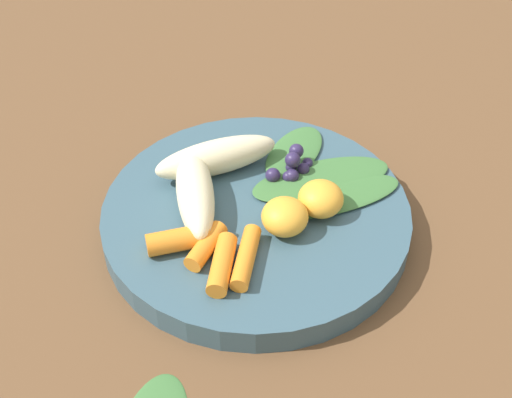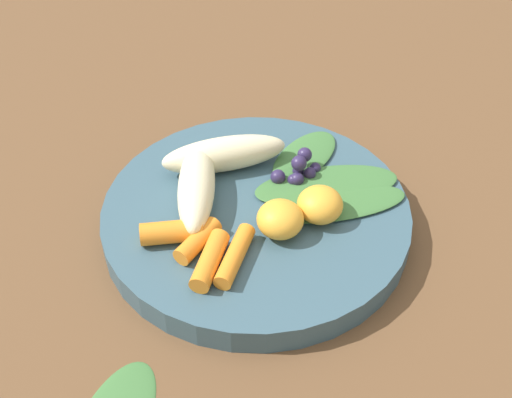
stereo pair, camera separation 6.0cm
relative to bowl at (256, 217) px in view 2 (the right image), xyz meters
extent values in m
plane|color=brown|center=(0.00, 0.00, -0.01)|extent=(2.40, 2.40, 0.00)
cylinder|color=#385666|center=(0.00, 0.00, 0.00)|extent=(0.28, 0.28, 0.03)
ellipsoid|color=beige|center=(0.01, -0.05, 0.03)|extent=(0.12, 0.07, 0.03)
ellipsoid|color=beige|center=(-0.04, -0.05, 0.03)|extent=(0.09, 0.12, 0.03)
ellipsoid|color=#F4A833|center=(-0.01, 0.06, 0.03)|extent=(0.04, 0.04, 0.03)
ellipsoid|color=#F4A833|center=(0.02, 0.03, 0.03)|extent=(0.04, 0.04, 0.03)
cylinder|color=orange|center=(0.06, -0.05, 0.02)|extent=(0.04, 0.06, 0.02)
cylinder|color=orange|center=(0.06, -0.03, 0.02)|extent=(0.05, 0.03, 0.02)
cylinder|color=orange|center=(0.08, -0.01, 0.02)|extent=(0.06, 0.02, 0.02)
cylinder|color=orange|center=(0.07, 0.01, 0.02)|extent=(0.06, 0.02, 0.02)
sphere|color=#2D234C|center=(-0.04, 0.02, 0.02)|extent=(0.01, 0.01, 0.01)
sphere|color=#2D234C|center=(-0.05, 0.03, 0.02)|extent=(0.01, 0.01, 0.01)
sphere|color=#2D234C|center=(-0.04, 0.01, 0.02)|extent=(0.01, 0.01, 0.01)
sphere|color=#2D234C|center=(-0.04, 0.03, 0.02)|extent=(0.01, 0.01, 0.01)
sphere|color=#2D234C|center=(-0.05, 0.02, 0.03)|extent=(0.01, 0.01, 0.01)
sphere|color=#2D234C|center=(-0.07, 0.04, 0.02)|extent=(0.01, 0.01, 0.01)
sphere|color=#2D234C|center=(-0.07, 0.03, 0.03)|extent=(0.01, 0.01, 0.01)
sphere|color=#2D234C|center=(-0.06, 0.02, 0.02)|extent=(0.01, 0.01, 0.01)
ellipsoid|color=#3D7038|center=(-0.03, 0.07, 0.02)|extent=(0.11, 0.14, 0.00)
ellipsoid|color=#3D7038|center=(-0.05, 0.05, 0.02)|extent=(0.12, 0.15, 0.00)
ellipsoid|color=#3D7038|center=(-0.08, 0.02, 0.02)|extent=(0.10, 0.07, 0.00)
camera|label=1|loc=(0.43, 0.09, 0.43)|focal=46.76mm
camera|label=2|loc=(0.42, 0.14, 0.43)|focal=46.76mm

